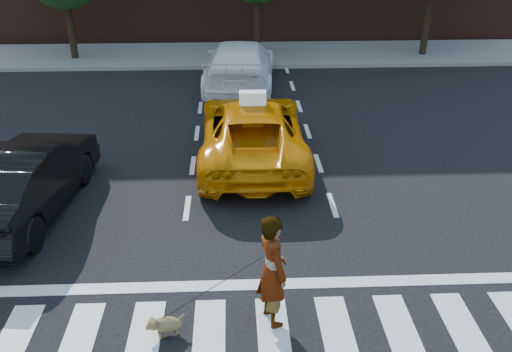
# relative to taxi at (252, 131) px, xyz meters

# --- Properties ---
(ground) EXTENTS (120.00, 120.00, 0.00)m
(ground) POSITION_rel_taxi_xyz_m (0.07, -6.95, -0.78)
(ground) COLOR black
(ground) RESTS_ON ground
(crosswalk) EXTENTS (13.00, 2.40, 0.01)m
(crosswalk) POSITION_rel_taxi_xyz_m (0.07, -6.95, -0.77)
(crosswalk) COLOR silver
(crosswalk) RESTS_ON ground
(stop_line) EXTENTS (12.00, 0.30, 0.01)m
(stop_line) POSITION_rel_taxi_xyz_m (0.07, -5.35, -0.77)
(stop_line) COLOR silver
(stop_line) RESTS_ON ground
(sidewalk_far) EXTENTS (30.00, 4.00, 0.15)m
(sidewalk_far) POSITION_rel_taxi_xyz_m (0.07, 10.55, -0.70)
(sidewalk_far) COLOR slate
(sidewalk_far) RESTS_ON ground
(taxi) EXTENTS (2.62, 5.63, 1.56)m
(taxi) POSITION_rel_taxi_xyz_m (0.00, 0.00, 0.00)
(taxi) COLOR orange
(taxi) RESTS_ON ground
(black_sedan) EXTENTS (2.20, 5.04, 1.61)m
(black_sedan) POSITION_rel_taxi_xyz_m (-4.93, -2.56, 0.03)
(black_sedan) COLOR black
(black_sedan) RESTS_ON ground
(white_suv) EXTENTS (2.75, 5.86, 1.65)m
(white_suv) POSITION_rel_taxi_xyz_m (-0.21, 6.16, 0.05)
(white_suv) COLOR white
(white_suv) RESTS_ON ground
(woman) EXTENTS (0.67, 0.82, 1.92)m
(woman) POSITION_rel_taxi_xyz_m (0.07, -6.27, 0.18)
(woman) COLOR #999999
(woman) RESTS_ON ground
(dog) EXTENTS (0.61, 0.37, 0.35)m
(dog) POSITION_rel_taxi_xyz_m (-1.61, -6.55, -0.57)
(dog) COLOR olive
(dog) RESTS_ON ground
(taxi_sign) EXTENTS (0.65, 0.28, 0.32)m
(taxi_sign) POSITION_rel_taxi_xyz_m (0.00, -0.20, 0.94)
(taxi_sign) COLOR white
(taxi_sign) RESTS_ON taxi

